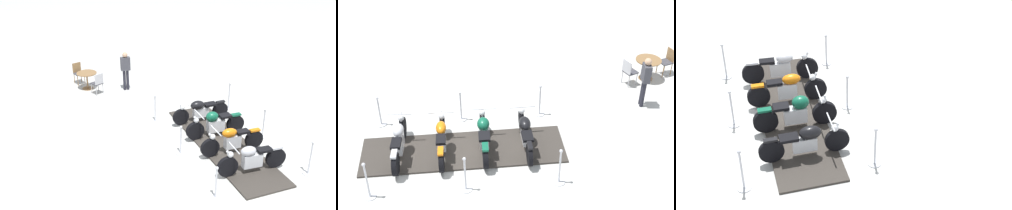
# 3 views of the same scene
# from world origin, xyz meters

# --- Properties ---
(ground_plane) EXTENTS (80.00, 80.00, 0.00)m
(ground_plane) POSITION_xyz_m (0.00, 0.00, 0.00)
(ground_plane) COLOR silver
(display_platform) EXTENTS (4.75, 5.53, 0.06)m
(display_platform) POSITION_xyz_m (0.00, 0.00, 0.03)
(display_platform) COLOR #38332D
(display_platform) RESTS_ON ground_plane
(motorcycle_black) EXTENTS (1.81, 1.42, 0.90)m
(motorcycle_black) POSITION_xyz_m (1.10, -1.37, 0.51)
(motorcycle_black) COLOR black
(motorcycle_black) RESTS_ON display_platform
(motorcycle_forest) EXTENTS (1.83, 1.39, 0.94)m
(motorcycle_forest) POSITION_xyz_m (0.38, -0.45, 0.52)
(motorcycle_forest) COLOR black
(motorcycle_forest) RESTS_ON display_platform
(motorcycle_copper) EXTENTS (1.85, 1.38, 0.92)m
(motorcycle_copper) POSITION_xyz_m (-0.33, 0.48, 0.51)
(motorcycle_copper) COLOR black
(motorcycle_copper) RESTS_ON display_platform
(motorcycle_chrome) EXTENTS (1.92, 1.33, 0.94)m
(motorcycle_chrome) POSITION_xyz_m (-1.03, 1.41, 0.51)
(motorcycle_chrome) COLOR black
(motorcycle_chrome) RESTS_ON display_platform
(stanchion_left_rear) EXTENTS (0.32, 0.32, 1.13)m
(stanchion_left_rear) POSITION_xyz_m (-2.69, 1.00, 0.37)
(stanchion_left_rear) COLOR silver
(stanchion_left_rear) RESTS_ON ground_plane
(stanchion_right_mid) EXTENTS (0.32, 0.32, 1.02)m
(stanchion_right_mid) POSITION_xyz_m (1.23, 0.93, 0.33)
(stanchion_right_mid) COLOR silver
(stanchion_right_mid) RESTS_ON ground_plane
(stanchion_right_front) EXTENTS (0.31, 0.31, 1.07)m
(stanchion_right_front) POSITION_xyz_m (2.69, -1.00, 0.36)
(stanchion_right_front) COLOR silver
(stanchion_right_front) RESTS_ON ground_plane
(stanchion_left_front) EXTENTS (0.33, 0.33, 1.10)m
(stanchion_left_front) POSITION_xyz_m (0.24, -2.86, 0.35)
(stanchion_left_front) COLOR silver
(stanchion_left_front) RESTS_ON ground_plane
(stanchion_right_rear) EXTENTS (0.32, 0.32, 1.01)m
(stanchion_right_rear) POSITION_xyz_m (-0.24, 2.86, 0.33)
(stanchion_right_rear) COLOR silver
(stanchion_right_rear) RESTS_ON ground_plane
(stanchion_left_mid) EXTENTS (0.33, 0.33, 1.07)m
(stanchion_left_mid) POSITION_xyz_m (-1.23, -0.93, 0.35)
(stanchion_left_mid) COLOR silver
(stanchion_left_mid) RESTS_ON ground_plane
(cafe_table) EXTENTS (0.87, 0.87, 0.75)m
(cafe_table) POSITION_xyz_m (6.48, -3.18, 0.57)
(cafe_table) COLOR olive
(cafe_table) RESTS_ON ground_plane
(cafe_chair_near_table) EXTENTS (0.55, 0.55, 0.94)m
(cafe_chair_near_table) POSITION_xyz_m (5.78, -2.75, 0.54)
(cafe_chair_near_table) COLOR #B7B7BC
(cafe_chair_near_table) RESTS_ON ground_plane
(cafe_chair_across_table) EXTENTS (0.56, 0.56, 0.95)m
(cafe_chair_across_table) POSITION_xyz_m (7.15, -3.66, 0.55)
(cafe_chair_across_table) COLOR olive
(cafe_chair_across_table) RESTS_ON ground_plane
(bystander_person) EXTENTS (0.46, 0.39, 1.70)m
(bystander_person) POSITION_xyz_m (4.82, -3.55, 1.02)
(bystander_person) COLOR #23232D
(bystander_person) RESTS_ON ground_plane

